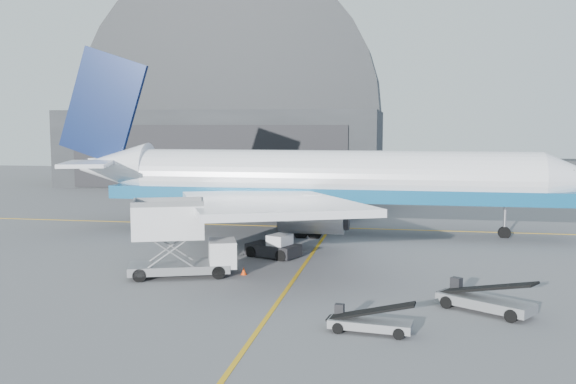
% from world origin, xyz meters
% --- Properties ---
extents(ground, '(200.00, 200.00, 0.00)m').
position_xyz_m(ground, '(0.00, 0.00, 0.00)').
color(ground, '#565659').
rests_on(ground, ground).
extents(taxi_lines, '(80.00, 42.12, 0.02)m').
position_xyz_m(taxi_lines, '(0.00, 12.67, 0.01)').
color(taxi_lines, gold).
rests_on(taxi_lines, ground).
extents(hangar, '(50.00, 28.30, 28.00)m').
position_xyz_m(hangar, '(-22.00, 64.95, 9.54)').
color(hangar, black).
rests_on(hangar, ground).
extents(airliner, '(49.31, 47.82, 17.31)m').
position_xyz_m(airliner, '(-1.34, 17.18, 4.84)').
color(airliner, white).
rests_on(airliner, ground).
extents(catering_truck, '(7.29, 4.61, 4.70)m').
position_xyz_m(catering_truck, '(-7.49, -1.35, 2.38)').
color(catering_truck, slate).
rests_on(catering_truck, ground).
extents(pushback_tug, '(4.30, 3.39, 1.75)m').
position_xyz_m(pushback_tug, '(-2.59, 5.81, 0.66)').
color(pushback_tug, black).
rests_on(pushback_tug, ground).
extents(belt_loader_a, '(4.23, 1.86, 1.59)m').
position_xyz_m(belt_loader_a, '(5.25, -10.48, 0.49)').
color(belt_loader_a, slate).
rests_on(belt_loader_a, ground).
extents(belt_loader_b, '(5.04, 4.11, 2.00)m').
position_xyz_m(belt_loader_b, '(11.00, -6.06, 0.62)').
color(belt_loader_b, slate).
rests_on(belt_loader_b, ground).
extents(traffic_cone, '(0.35, 0.35, 0.51)m').
position_xyz_m(traffic_cone, '(-3.46, -0.17, 0.24)').
color(traffic_cone, '#EE3D07').
rests_on(traffic_cone, ground).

